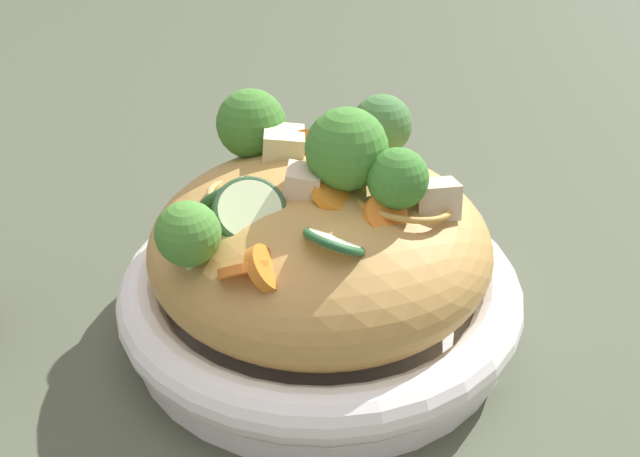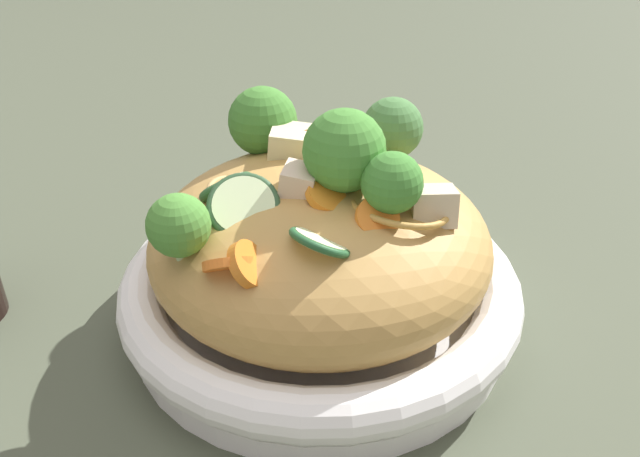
{
  "view_description": "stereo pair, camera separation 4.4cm",
  "coord_description": "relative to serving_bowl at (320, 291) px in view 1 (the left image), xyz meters",
  "views": [
    {
      "loc": [
        -0.36,
        0.09,
        0.3
      ],
      "look_at": [
        0.0,
        0.0,
        0.08
      ],
      "focal_mm": 36.85,
      "sensor_mm": 36.0,
      "label": 1
    },
    {
      "loc": [
        -0.37,
        0.05,
        0.3
      ],
      "look_at": [
        0.0,
        0.0,
        0.08
      ],
      "focal_mm": 36.85,
      "sensor_mm": 36.0,
      "label": 2
    }
  ],
  "objects": [
    {
      "name": "carrot_coins",
      "position": [
        -0.03,
        0.01,
        0.08
      ],
      "size": [
        0.14,
        0.14,
        0.04
      ],
      "color": "orange",
      "rests_on": "serving_bowl"
    },
    {
      "name": "serving_bowl",
      "position": [
        0.0,
        0.0,
        0.0
      ],
      "size": [
        0.28,
        0.28,
        0.05
      ],
      "color": "white",
      "rests_on": "ground_plane"
    },
    {
      "name": "chicken_chunks",
      "position": [
        0.01,
        -0.01,
        0.09
      ],
      "size": [
        0.11,
        0.11,
        0.03
      ],
      "color": "beige",
      "rests_on": "serving_bowl"
    },
    {
      "name": "ground_plane",
      "position": [
        0.0,
        0.0,
        -0.02
      ],
      "size": [
        3.0,
        3.0,
        0.0
      ],
      "primitive_type": "plane",
      "color": "#474D3B"
    },
    {
      "name": "broccoli_florets",
      "position": [
        0.02,
        0.0,
        0.1
      ],
      "size": [
        0.17,
        0.2,
        0.08
      ],
      "color": "#99C06E",
      "rests_on": "serving_bowl"
    },
    {
      "name": "zucchini_slices",
      "position": [
        -0.03,
        0.04,
        0.09
      ],
      "size": [
        0.12,
        0.1,
        0.03
      ],
      "color": "beige",
      "rests_on": "serving_bowl"
    },
    {
      "name": "noodle_heap",
      "position": [
        -0.0,
        0.0,
        0.04
      ],
      "size": [
        0.23,
        0.23,
        0.1
      ],
      "color": "#BA8C49",
      "rests_on": "serving_bowl"
    }
  ]
}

